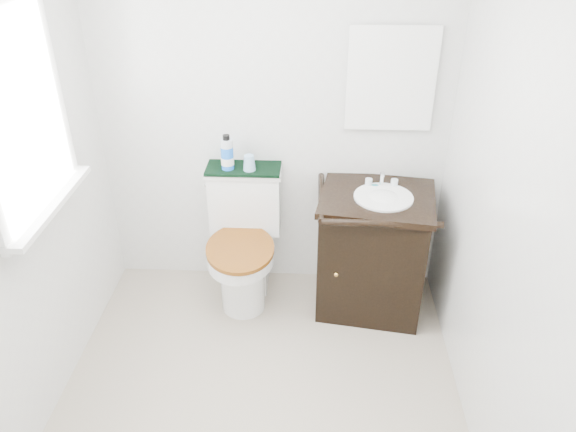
# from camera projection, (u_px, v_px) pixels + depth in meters

# --- Properties ---
(floor) EXTENTS (2.40, 2.40, 0.00)m
(floor) POSITION_uv_depth(u_px,v_px,m) (259.00, 405.00, 3.04)
(floor) COLOR #AEA18C
(floor) RESTS_ON ground
(wall_back) EXTENTS (2.40, 0.00, 2.40)m
(wall_back) POSITION_uv_depth(u_px,v_px,m) (272.00, 116.00, 3.46)
(wall_back) COLOR silver
(wall_back) RESTS_ON ground
(wall_left) EXTENTS (0.00, 2.40, 2.40)m
(wall_left) POSITION_uv_depth(u_px,v_px,m) (4.00, 208.00, 2.48)
(wall_left) COLOR silver
(wall_left) RESTS_ON ground
(wall_right) EXTENTS (0.00, 2.40, 2.40)m
(wall_right) POSITION_uv_depth(u_px,v_px,m) (509.00, 221.00, 2.39)
(wall_right) COLOR silver
(wall_right) RESTS_ON ground
(window) EXTENTS (0.02, 0.70, 0.90)m
(window) POSITION_uv_depth(u_px,v_px,m) (18.00, 113.00, 2.51)
(window) COLOR white
(window) RESTS_ON wall_left
(mirror) EXTENTS (0.50, 0.02, 0.60)m
(mirror) POSITION_uv_depth(u_px,v_px,m) (391.00, 79.00, 3.28)
(mirror) COLOR silver
(mirror) RESTS_ON wall_back
(toilet) EXTENTS (0.48, 0.67, 0.88)m
(toilet) POSITION_uv_depth(u_px,v_px,m) (244.00, 247.00, 3.68)
(toilet) COLOR white
(toilet) RESTS_ON floor
(vanity) EXTENTS (0.76, 0.67, 0.92)m
(vanity) POSITION_uv_depth(u_px,v_px,m) (373.00, 249.00, 3.57)
(vanity) COLOR black
(vanity) RESTS_ON floor
(trash_bin) EXTENTS (0.22, 0.18, 0.32)m
(trash_bin) POSITION_uv_depth(u_px,v_px,m) (338.00, 264.00, 3.89)
(trash_bin) COLOR white
(trash_bin) RESTS_ON floor
(towel) EXTENTS (0.47, 0.22, 0.02)m
(towel) POSITION_uv_depth(u_px,v_px,m) (243.00, 168.00, 3.53)
(towel) COLOR black
(towel) RESTS_ON toilet
(mouthwash_bottle) EXTENTS (0.08, 0.08, 0.22)m
(mouthwash_bottle) POSITION_uv_depth(u_px,v_px,m) (227.00, 154.00, 3.46)
(mouthwash_bottle) COLOR blue
(mouthwash_bottle) RESTS_ON towel
(cup) EXTENTS (0.08, 0.08, 0.10)m
(cup) POSITION_uv_depth(u_px,v_px,m) (249.00, 163.00, 3.47)
(cup) COLOR #88B8DF
(cup) RESTS_ON towel
(soap_bar) EXTENTS (0.06, 0.04, 0.02)m
(soap_bar) POSITION_uv_depth(u_px,v_px,m) (375.00, 185.00, 3.47)
(soap_bar) COLOR #1B7782
(soap_bar) RESTS_ON vanity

